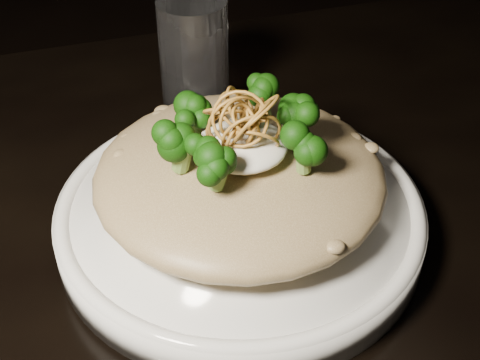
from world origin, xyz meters
name	(u,v)px	position (x,y,z in m)	size (l,w,h in m)	color
table	(137,343)	(0.00, 0.00, 0.67)	(1.10, 0.80, 0.75)	black
plate	(240,218)	(0.10, 0.02, 0.77)	(0.30, 0.30, 0.03)	silver
risotto	(240,175)	(0.10, 0.03, 0.81)	(0.23, 0.23, 0.05)	brown
broccoli	(243,128)	(0.10, 0.02, 0.85)	(0.12, 0.12, 0.04)	black
cheese	(242,145)	(0.10, 0.02, 0.84)	(0.07, 0.07, 0.02)	white
shallots	(241,112)	(0.10, 0.02, 0.87)	(0.06, 0.06, 0.04)	brown
drinking_glass	(194,58)	(0.11, 0.21, 0.81)	(0.07, 0.07, 0.12)	silver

